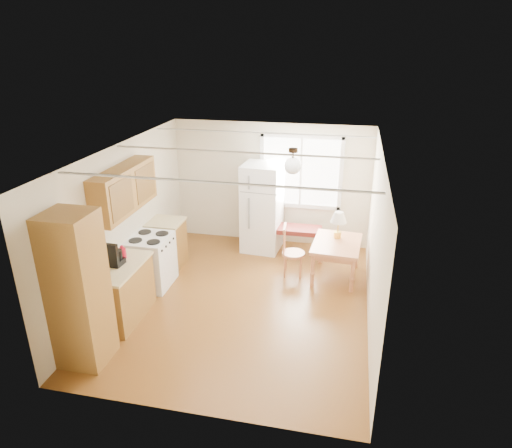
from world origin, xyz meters
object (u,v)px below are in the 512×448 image
(refrigerator, at_px, (262,208))
(bench, at_px, (291,230))
(dining_table, at_px, (336,248))
(chair, at_px, (289,248))

(refrigerator, height_order, bench, refrigerator)
(refrigerator, bearing_deg, dining_table, -26.56)
(dining_table, bearing_deg, bench, 142.52)
(bench, xyz_separation_m, dining_table, (0.93, -0.82, 0.08))
(bench, distance_m, chair, 0.92)
(refrigerator, distance_m, dining_table, 1.81)
(refrigerator, xyz_separation_m, chair, (0.69, -1.00, -0.35))
(bench, relative_size, chair, 1.29)
(refrigerator, xyz_separation_m, bench, (0.60, -0.08, -0.39))
(refrigerator, height_order, chair, refrigerator)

